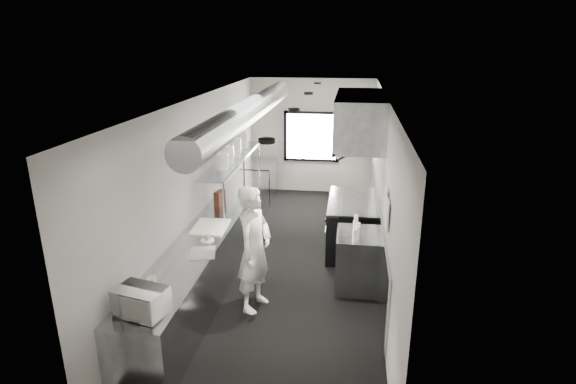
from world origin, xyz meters
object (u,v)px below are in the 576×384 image
(bottle_station, at_px, (357,261))
(knife_block, at_px, (220,198))
(plate_stack_c, at_px, (234,147))
(squeeze_bottle_a, at_px, (355,235))
(range, at_px, (351,225))
(plate_stack_a, at_px, (222,161))
(small_plate, at_px, (207,240))
(pass_shelf, at_px, (233,159))
(squeeze_bottle_b, at_px, (357,233))
(microwave, at_px, (141,301))
(plate_stack_b, at_px, (227,154))
(deli_tub_b, at_px, (151,281))
(exhaust_hood, at_px, (359,119))
(far_work_table, at_px, (260,181))
(plate_stack_d, at_px, (242,140))
(squeeze_bottle_c, at_px, (358,228))
(squeeze_bottle_d, at_px, (355,226))
(deli_tub_a, at_px, (147,288))
(cutting_board, at_px, (210,227))
(prep_counter, at_px, (215,246))
(line_cook, at_px, (254,249))
(squeeze_bottle_e, at_px, (356,220))

(bottle_station, relative_size, knife_block, 3.44)
(plate_stack_c, relative_size, squeeze_bottle_a, 1.94)
(range, relative_size, plate_stack_a, 5.81)
(small_plate, bearing_deg, squeeze_bottle_a, 7.67)
(pass_shelf, xyz_separation_m, plate_stack_a, (0.01, -0.79, 0.17))
(bottle_station, bearing_deg, squeeze_bottle_b, -98.58)
(range, relative_size, microwave, 3.26)
(plate_stack_b, bearing_deg, microwave, -89.23)
(plate_stack_a, xyz_separation_m, plate_stack_b, (-0.01, 0.37, 0.02))
(squeeze_bottle_b, bearing_deg, deli_tub_b, -145.35)
(exhaust_hood, height_order, deli_tub_b, exhaust_hood)
(squeeze_bottle_a, height_order, squeeze_bottle_b, squeeze_bottle_b)
(knife_block, bearing_deg, far_work_table, 101.50)
(squeeze_bottle_a, bearing_deg, deli_tub_b, -146.42)
(small_plate, xyz_separation_m, plate_stack_d, (-0.19, 3.10, 0.83))
(microwave, relative_size, squeeze_bottle_c, 2.97)
(bottle_station, bearing_deg, small_plate, -165.40)
(exhaust_hood, bearing_deg, plate_stack_b, -176.92)
(squeeze_bottle_d, bearing_deg, pass_shelf, 144.93)
(far_work_table, xyz_separation_m, squeeze_bottle_b, (2.27, -4.09, 0.55))
(pass_shelf, relative_size, squeeze_bottle_a, 16.31)
(plate_stack_c, bearing_deg, deli_tub_a, -91.47)
(small_plate, bearing_deg, plate_stack_d, 93.58)
(squeeze_bottle_b, bearing_deg, bottle_station, 81.42)
(far_work_table, xyz_separation_m, deli_tub_a, (-0.13, -5.93, 0.50))
(squeeze_bottle_c, bearing_deg, range, 94.21)
(far_work_table, distance_m, plate_stack_b, 2.92)
(squeeze_bottle_b, bearing_deg, cutting_board, 176.96)
(deli_tub_b, distance_m, plate_stack_c, 3.73)
(prep_counter, relative_size, pass_shelf, 2.00)
(prep_counter, distance_m, small_plate, 0.90)
(line_cook, distance_m, knife_block, 1.94)
(deli_tub_a, relative_size, squeeze_bottle_a, 0.72)
(plate_stack_c, distance_m, squeeze_bottle_e, 2.82)
(plate_stack_a, xyz_separation_m, plate_stack_c, (0.00, 0.87, 0.04))
(plate_stack_b, bearing_deg, pass_shelf, 90.05)
(microwave, bearing_deg, squeeze_bottle_d, 62.48)
(squeeze_bottle_a, bearing_deg, plate_stack_d, 129.18)
(prep_counter, bearing_deg, knife_block, 98.25)
(small_plate, height_order, plate_stack_c, plate_stack_c)
(range, bearing_deg, bottle_station, -85.43)
(bottle_station, bearing_deg, plate_stack_b, 151.39)
(plate_stack_c, relative_size, squeeze_bottle_d, 2.18)
(line_cook, distance_m, plate_stack_c, 2.81)
(plate_stack_b, xyz_separation_m, plate_stack_c, (0.01, 0.50, 0.02))
(cutting_board, relative_size, plate_stack_a, 2.43)
(squeeze_bottle_a, relative_size, squeeze_bottle_b, 0.94)
(plate_stack_d, xyz_separation_m, squeeze_bottle_d, (2.30, -2.43, -0.75))
(microwave, distance_m, deli_tub_b, 0.63)
(prep_counter, height_order, line_cook, line_cook)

